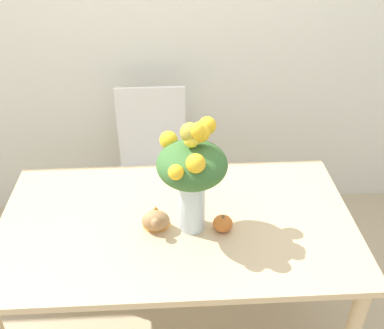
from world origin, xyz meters
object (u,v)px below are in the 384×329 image
(dining_chair_near_window, at_px, (153,170))
(pumpkin, at_px, (223,223))
(turkey_figurine, at_px, (156,218))
(flower_vase, at_px, (192,170))

(dining_chair_near_window, bearing_deg, pumpkin, -69.52)
(pumpkin, bearing_deg, turkey_figurine, 172.53)
(turkey_figurine, bearing_deg, dining_chair_near_window, 92.85)
(turkey_figurine, bearing_deg, pumpkin, -7.47)
(flower_vase, xyz_separation_m, turkey_figurine, (-0.15, 0.01, -0.23))
(pumpkin, distance_m, dining_chair_near_window, 0.95)
(pumpkin, height_order, dining_chair_near_window, dining_chair_near_window)
(turkey_figurine, height_order, dining_chair_near_window, dining_chair_near_window)
(pumpkin, xyz_separation_m, turkey_figurine, (-0.27, 0.04, 0.01))
(flower_vase, bearing_deg, turkey_figurine, 176.30)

